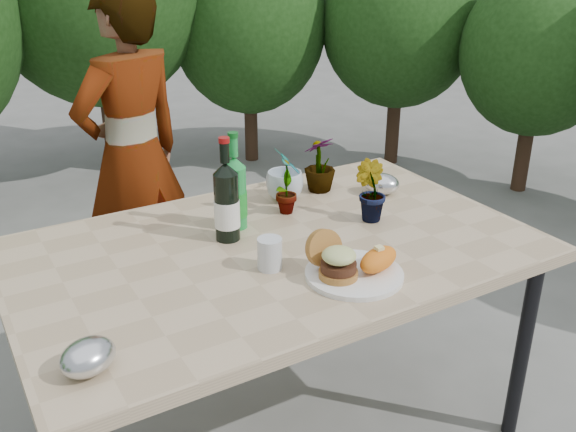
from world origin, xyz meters
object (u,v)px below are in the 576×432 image
wine_bottle (227,203)px  person (133,157)px  dinner_plate (354,274)px  patio_table (275,261)px

wine_bottle → person: bearing=76.4°
dinner_plate → person: size_ratio=0.19×
patio_table → person: (-0.11, 1.06, 0.06)m
dinner_plate → person: (-0.21, 1.34, -0.01)m
wine_bottle → person: size_ratio=0.22×
person → wine_bottle: bearing=70.9°
patio_table → dinner_plate: (0.10, -0.29, 0.06)m
patio_table → wine_bottle: size_ratio=4.78×
person → dinner_plate: bearing=79.3°
patio_table → wine_bottle: (-0.11, 0.11, 0.18)m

